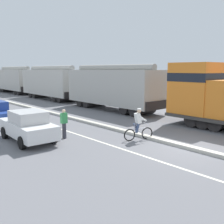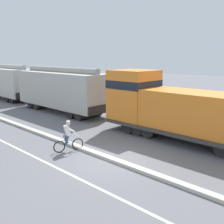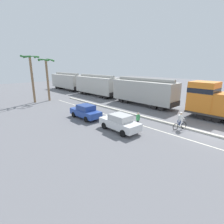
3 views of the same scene
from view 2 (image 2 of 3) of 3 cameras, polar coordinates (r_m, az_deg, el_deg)
name	(u,v)px [view 2 (image 2 of 3)]	position (r m, az deg, el deg)	size (l,w,h in m)	color
ground_plane	(109,160)	(13.47, -0.56, -10.38)	(120.00, 120.00, 0.00)	slate
median_curb	(44,135)	(17.89, -14.59, -4.76)	(0.36, 36.00, 0.16)	beige
lane_stripe	(9,144)	(16.84, -21.53, -6.56)	(0.14, 36.00, 0.01)	silver
locomotive	(179,111)	(16.69, 14.32, 0.13)	(3.10, 11.61, 4.20)	orange
hopper_car_lead	(61,90)	(24.81, -10.98, 4.75)	(2.90, 10.60, 4.18)	#B0AEA6
hopper_car_middle	(5,82)	(34.85, -22.29, 6.13)	(2.90, 10.60, 4.18)	beige
cyclist	(68,137)	(14.56, -9.56, -5.39)	(1.63, 0.70, 1.71)	black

